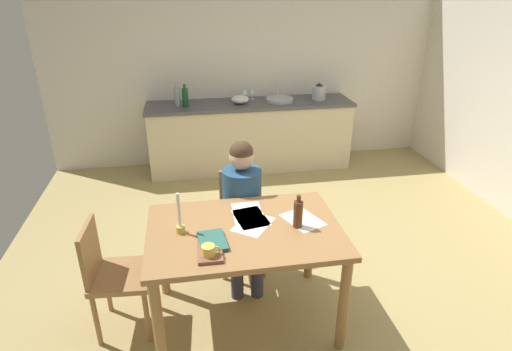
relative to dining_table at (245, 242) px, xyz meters
The scene contains 23 objects.
ground_plane 1.03m from the dining_table, 50.37° to the left, with size 5.20×5.20×0.04m, color tan.
wall_back 3.29m from the dining_table, 81.29° to the left, with size 5.20×0.12×2.60m, color silver.
kitchen_counter 2.88m from the dining_table, 80.20° to the left, with size 2.67×0.64×0.90m.
dining_table is the anchor object (origin of this frame).
chair_at_table 0.72m from the dining_table, 84.10° to the left, with size 0.42×0.42×0.86m.
person_seated 0.55m from the dining_table, 83.23° to the left, with size 0.34×0.60×1.19m.
chair_side_empty 0.95m from the dining_table, behind, with size 0.43×0.43×0.86m.
coffee_mug 0.42m from the dining_table, 131.75° to the right, with size 0.12×0.08×0.09m.
candlestick 0.47m from the dining_table, behind, with size 0.06×0.06×0.30m.
book_magazine 0.38m from the dining_table, 134.96° to the right, with size 0.15×0.23×0.02m, color brown.
book_cookery 0.29m from the dining_table, 149.33° to the right, with size 0.17×0.25×0.03m, color #2C6358.
paper_letter 0.14m from the dining_table, 33.65° to the left, with size 0.21×0.30×0.00m, color white.
paper_bill 0.19m from the dining_table, 64.74° to the left, with size 0.21×0.30×0.00m, color white.
paper_envelope 0.25m from the dining_table, 76.69° to the left, with size 0.21×0.30×0.00m, color white.
paper_receipt 0.44m from the dining_table, ahead, with size 0.21×0.30×0.00m, color white.
wine_bottle_on_table 0.42m from the dining_table, ahead, with size 0.07×0.07×0.24m.
sink_unit 2.98m from the dining_table, 72.70° to the left, with size 0.36×0.36×0.24m.
bottle_oil 2.85m from the dining_table, 98.75° to the left, with size 0.07×0.07×0.30m.
bottle_vinegar 2.82m from the dining_table, 96.85° to the left, with size 0.08×0.08×0.28m.
mixing_bowl 2.85m from the dining_table, 82.75° to the left, with size 0.23×0.23×0.10m, color white.
stovetop_kettle 3.18m from the dining_table, 63.54° to the left, with size 0.18×0.18×0.22m.
wine_glass_near_sink 3.05m from the dining_table, 79.71° to the left, with size 0.07×0.07×0.15m.
wine_glass_by_kettle 3.03m from the dining_table, 81.57° to the left, with size 0.07×0.07×0.15m.
Camera 1 is at (-0.83, -3.02, 2.32)m, focal length 29.47 mm.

